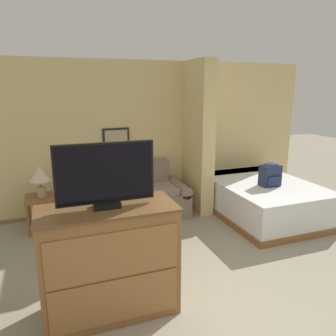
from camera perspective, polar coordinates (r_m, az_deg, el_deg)
ground_plane at (r=3.43m, az=15.91°, el=-25.61°), size 20.00×20.00×0.00m
wall_back at (r=5.93m, az=-3.76°, el=5.58°), size 6.30×0.16×2.60m
wall_partition_pillar at (r=5.75m, az=5.23°, el=5.36°), size 0.24×0.86×2.60m
couch at (r=5.58m, az=-7.83°, el=-5.44°), size 2.16×0.84×0.89m
coffee_table at (r=4.55m, az=-3.52°, el=-8.74°), size 0.77×0.55×0.45m
side_table at (r=5.39m, az=-21.02°, el=-5.45°), size 0.49×0.49×0.53m
table_lamp at (r=5.27m, az=-21.40°, el=-1.21°), size 0.31×0.31×0.48m
tv_dresser at (r=3.28m, az=-10.14°, el=-15.67°), size 1.27×0.58×1.09m
tv at (r=2.96m, az=-10.84°, el=-1.29°), size 0.89×0.16×0.60m
bed at (r=5.88m, az=15.89°, el=-5.01°), size 1.54×2.13×0.58m
backpack at (r=5.56m, az=17.40°, el=-0.97°), size 0.32×0.23×0.39m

